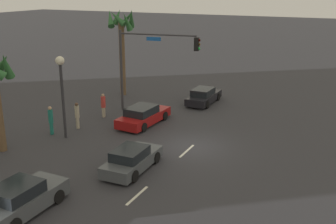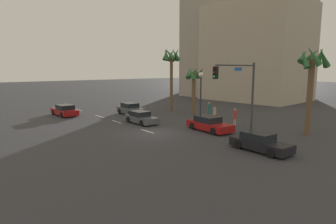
{
  "view_description": "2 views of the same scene",
  "coord_description": "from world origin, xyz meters",
  "px_view_note": "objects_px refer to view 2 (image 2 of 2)",
  "views": [
    {
      "loc": [
        -21.66,
        -8.67,
        9.43
      ],
      "look_at": [
        0.57,
        1.92,
        1.77
      ],
      "focal_mm": 43.78,
      "sensor_mm": 36.0,
      "label": 1
    },
    {
      "loc": [
        20.95,
        -14.32,
        5.78
      ],
      "look_at": [
        -0.37,
        2.03,
        1.66
      ],
      "focal_mm": 31.03,
      "sensor_mm": 36.0,
      "label": 2
    }
  ],
  "objects_px": {
    "car_1": "(141,118)",
    "palm_tree_2": "(312,71)",
    "streetlamp": "(201,86)",
    "building_0": "(237,55)",
    "traffic_signal": "(241,85)",
    "palm_tree_0": "(171,62)",
    "pedestrian_2": "(235,117)",
    "building_1": "(246,21)",
    "car_2": "(260,143)",
    "car_3": "(131,109)",
    "pedestrian_1": "(215,113)",
    "car_0": "(65,110)",
    "palm_tree_1": "(194,79)",
    "car_4": "(209,124)",
    "pedestrian_0": "(209,110)",
    "building_2": "(257,53)"
  },
  "relations": [
    {
      "from": "traffic_signal",
      "to": "palm_tree_0",
      "type": "distance_m",
      "value": 15.61
    },
    {
      "from": "car_2",
      "to": "traffic_signal",
      "type": "distance_m",
      "value": 6.34
    },
    {
      "from": "car_0",
      "to": "car_4",
      "type": "relative_size",
      "value": 0.97
    },
    {
      "from": "pedestrian_2",
      "to": "car_1",
      "type": "bearing_deg",
      "value": -137.07
    },
    {
      "from": "pedestrian_2",
      "to": "palm_tree_2",
      "type": "relative_size",
      "value": 0.24
    },
    {
      "from": "traffic_signal",
      "to": "palm_tree_2",
      "type": "xyz_separation_m",
      "value": [
        3.77,
        4.47,
        1.22
      ]
    },
    {
      "from": "pedestrian_0",
      "to": "pedestrian_1",
      "type": "distance_m",
      "value": 1.88
    },
    {
      "from": "car_1",
      "to": "building_0",
      "type": "relative_size",
      "value": 0.21
    },
    {
      "from": "car_0",
      "to": "palm_tree_2",
      "type": "height_order",
      "value": "palm_tree_2"
    },
    {
      "from": "traffic_signal",
      "to": "building_1",
      "type": "xyz_separation_m",
      "value": [
        -20.79,
        27.15,
        10.39
      ]
    },
    {
      "from": "palm_tree_0",
      "to": "traffic_signal",
      "type": "bearing_deg",
      "value": -15.51
    },
    {
      "from": "car_0",
      "to": "pedestrian_0",
      "type": "bearing_deg",
      "value": 44.66
    },
    {
      "from": "traffic_signal",
      "to": "pedestrian_1",
      "type": "distance_m",
      "value": 6.83
    },
    {
      "from": "pedestrian_2",
      "to": "palm_tree_0",
      "type": "height_order",
      "value": "palm_tree_0"
    },
    {
      "from": "streetlamp",
      "to": "pedestrian_1",
      "type": "height_order",
      "value": "streetlamp"
    },
    {
      "from": "traffic_signal",
      "to": "car_0",
      "type": "bearing_deg",
      "value": -155.61
    },
    {
      "from": "car_0",
      "to": "pedestrian_1",
      "type": "height_order",
      "value": "pedestrian_1"
    },
    {
      "from": "car_2",
      "to": "streetlamp",
      "type": "relative_size",
      "value": 0.82
    },
    {
      "from": "palm_tree_1",
      "to": "building_1",
      "type": "bearing_deg",
      "value": 114.13
    },
    {
      "from": "pedestrian_0",
      "to": "pedestrian_2",
      "type": "relative_size",
      "value": 1.07
    },
    {
      "from": "streetlamp",
      "to": "building_0",
      "type": "distance_m",
      "value": 43.28
    },
    {
      "from": "pedestrian_1",
      "to": "palm_tree_1",
      "type": "xyz_separation_m",
      "value": [
        -5.13,
        1.63,
        3.35
      ]
    },
    {
      "from": "car_0",
      "to": "building_1",
      "type": "height_order",
      "value": "building_1"
    },
    {
      "from": "car_3",
      "to": "pedestrian_0",
      "type": "relative_size",
      "value": 2.19
    },
    {
      "from": "building_2",
      "to": "car_2",
      "type": "bearing_deg",
      "value": -58.6
    },
    {
      "from": "pedestrian_0",
      "to": "pedestrian_2",
      "type": "bearing_deg",
      "value": -12.38
    },
    {
      "from": "traffic_signal",
      "to": "pedestrian_0",
      "type": "height_order",
      "value": "traffic_signal"
    },
    {
      "from": "car_2",
      "to": "pedestrian_1",
      "type": "relative_size",
      "value": 2.36
    },
    {
      "from": "car_1",
      "to": "streetlamp",
      "type": "distance_m",
      "value": 7.44
    },
    {
      "from": "pedestrian_2",
      "to": "palm_tree_0",
      "type": "bearing_deg",
      "value": 172.1
    },
    {
      "from": "streetlamp",
      "to": "building_0",
      "type": "xyz_separation_m",
      "value": [
        -24.23,
        35.52,
        4.97
      ]
    },
    {
      "from": "car_2",
      "to": "palm_tree_2",
      "type": "relative_size",
      "value": 0.57
    },
    {
      "from": "car_2",
      "to": "pedestrian_2",
      "type": "distance_m",
      "value": 8.61
    },
    {
      "from": "car_3",
      "to": "traffic_signal",
      "type": "distance_m",
      "value": 15.84
    },
    {
      "from": "car_3",
      "to": "pedestrian_1",
      "type": "relative_size",
      "value": 2.29
    },
    {
      "from": "car_4",
      "to": "pedestrian_0",
      "type": "bearing_deg",
      "value": 134.88
    },
    {
      "from": "streetlamp",
      "to": "car_0",
      "type": "bearing_deg",
      "value": -138.11
    },
    {
      "from": "streetlamp",
      "to": "pedestrian_1",
      "type": "distance_m",
      "value": 3.34
    },
    {
      "from": "traffic_signal",
      "to": "pedestrian_1",
      "type": "height_order",
      "value": "traffic_signal"
    },
    {
      "from": "traffic_signal",
      "to": "palm_tree_2",
      "type": "relative_size",
      "value": 0.82
    },
    {
      "from": "car_0",
      "to": "traffic_signal",
      "type": "xyz_separation_m",
      "value": [
        19.45,
        8.82,
        3.67
      ]
    },
    {
      "from": "traffic_signal",
      "to": "pedestrian_2",
      "type": "relative_size",
      "value": 3.47
    },
    {
      "from": "car_1",
      "to": "palm_tree_2",
      "type": "distance_m",
      "value": 16.56
    },
    {
      "from": "building_2",
      "to": "car_4",
      "type": "bearing_deg",
      "value": -67.19
    },
    {
      "from": "pedestrian_1",
      "to": "building_1",
      "type": "xyz_separation_m",
      "value": [
        -15.4,
        24.57,
        13.7
      ]
    },
    {
      "from": "car_1",
      "to": "palm_tree_2",
      "type": "xyz_separation_m",
      "value": [
        13.28,
        8.59,
        4.92
      ]
    },
    {
      "from": "palm_tree_2",
      "to": "building_2",
      "type": "relative_size",
      "value": 0.45
    },
    {
      "from": "pedestrian_2",
      "to": "car_2",
      "type": "bearing_deg",
      "value": -38.74
    },
    {
      "from": "car_0",
      "to": "car_3",
      "type": "xyz_separation_m",
      "value": [
        4.16,
        6.83,
        0.04
      ]
    },
    {
      "from": "car_4",
      "to": "pedestrian_1",
      "type": "height_order",
      "value": "pedestrian_1"
    }
  ]
}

